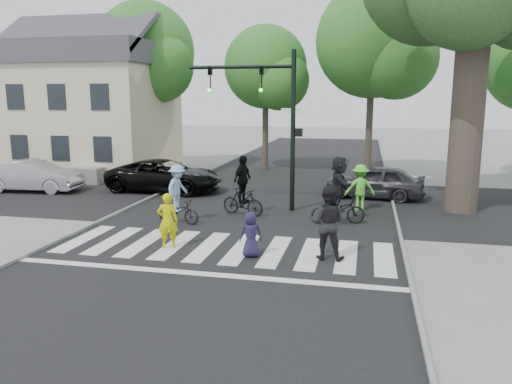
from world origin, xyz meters
TOP-DOWN VIEW (x-y plane):
  - ground at (0.00, 0.00)m, footprint 120.00×120.00m
  - road_stem at (0.00, 5.00)m, footprint 10.00×70.00m
  - road_cross at (0.00, 8.00)m, footprint 70.00×10.00m
  - curb_left at (-5.05, 5.00)m, footprint 0.10×70.00m
  - curb_right at (5.05, 5.00)m, footprint 0.10×70.00m
  - crosswalk at (0.00, 0.66)m, footprint 10.00×3.85m
  - traffic_signal at (0.35, 6.20)m, footprint 4.45×0.29m
  - bg_tree_0 at (-13.74, 16.00)m, footprint 5.46×5.20m
  - bg_tree_1 at (-8.70, 15.48)m, footprint 6.09×5.80m
  - bg_tree_2 at (-1.76, 16.62)m, footprint 5.04×4.80m
  - bg_tree_3 at (4.31, 15.27)m, footprint 6.30×6.00m
  - house at (-11.49, 13.98)m, footprint 8.40×8.10m
  - pedestrian_woman at (-1.57, 0.65)m, footprint 0.68×0.54m
  - pedestrian_child at (0.94, 0.38)m, footprint 0.72×0.58m
  - pedestrian_adult at (2.97, 0.68)m, footprint 1.03×0.83m
  - cyclist_left at (-2.36, 3.46)m, footprint 1.69×1.15m
  - cyclist_mid at (-0.46, 5.07)m, footprint 1.77×1.11m
  - cyclist_right at (3.04, 4.56)m, footprint 1.94×1.80m
  - car_suv at (-5.12, 8.89)m, footprint 5.38×2.64m
  - car_silver at (-11.05, 7.55)m, footprint 4.52×1.94m
  - car_grey at (4.30, 9.38)m, footprint 4.41×2.24m
  - bystander_hivis at (3.73, 6.84)m, footprint 1.26×0.88m

SIDE VIEW (x-z plane):
  - ground at x=0.00m, z-range 0.00..0.00m
  - road_stem at x=0.00m, z-range 0.00..0.01m
  - road_cross at x=0.00m, z-range 0.00..0.01m
  - crosswalk at x=0.00m, z-range 0.00..0.01m
  - curb_left at x=-5.05m, z-range 0.00..0.10m
  - curb_right at x=5.05m, z-range 0.00..0.10m
  - pedestrian_child at x=0.94m, z-range 0.00..1.27m
  - car_grey at x=4.30m, z-range 0.00..1.44m
  - car_silver at x=-11.05m, z-range 0.00..1.45m
  - car_suv at x=-5.12m, z-range 0.00..1.47m
  - pedestrian_woman at x=-1.57m, z-range 0.00..1.62m
  - cyclist_left at x=-2.36m, z-range -0.14..1.90m
  - bystander_hivis at x=3.73m, z-range 0.00..1.78m
  - cyclist_mid at x=-0.46m, z-range -0.20..2.02m
  - pedestrian_adult at x=2.97m, z-range 0.00..2.01m
  - cyclist_right at x=3.04m, z-range -0.13..2.21m
  - house at x=-11.49m, z-range -0.61..8.21m
  - traffic_signal at x=0.35m, z-range 0.90..6.90m
  - bg_tree_2 at x=-1.76m, z-range 1.58..9.98m
  - bg_tree_0 at x=-13.74m, z-range 1.66..10.63m
  - bg_tree_1 at x=-8.70m, z-range 1.75..11.55m
  - bg_tree_3 at x=4.31m, z-range 1.84..12.04m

